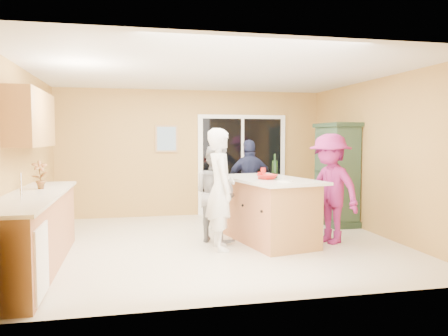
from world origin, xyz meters
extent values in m
plane|color=beige|center=(0.00, 0.00, 0.00)|extent=(5.50, 5.50, 0.00)
cube|color=silver|center=(0.00, 0.00, 2.60)|extent=(5.50, 5.00, 0.10)
cube|color=#E1BB5C|center=(0.00, 2.50, 1.30)|extent=(5.50, 0.10, 2.60)
cube|color=#E1BB5C|center=(0.00, -2.50, 1.30)|extent=(5.50, 0.10, 2.60)
cube|color=#E1BB5C|center=(-2.75, 0.00, 1.30)|extent=(0.10, 5.00, 2.60)
cube|color=#E1BB5C|center=(2.75, 0.00, 1.30)|extent=(0.10, 5.00, 2.60)
cube|color=#AE6A43|center=(-2.45, -0.90, 0.45)|extent=(0.60, 3.00, 0.90)
cube|color=white|center=(-2.44, -2.00, 0.40)|extent=(0.62, 0.60, 0.72)
cube|color=silver|center=(-2.44, -0.90, 0.92)|extent=(0.65, 3.05, 0.04)
cylinder|color=silver|center=(-2.45, -1.40, 1.09)|extent=(0.02, 0.02, 0.30)
cube|color=#AE6A43|center=(-2.58, -0.20, 1.88)|extent=(0.35, 1.60, 0.75)
cube|color=white|center=(1.05, 2.47, 1.05)|extent=(1.90, 0.05, 2.10)
cube|color=black|center=(1.05, 2.46, 1.05)|extent=(1.70, 0.03, 1.94)
cube|color=white|center=(1.05, 2.45, 1.05)|extent=(0.06, 0.04, 1.94)
cube|color=silver|center=(1.20, 2.44, 1.00)|extent=(0.02, 0.03, 0.12)
cube|color=#A57C52|center=(-0.55, 2.48, 1.60)|extent=(0.46, 0.03, 0.56)
cube|color=#4D739F|center=(-0.55, 2.47, 1.60)|extent=(0.38, 0.02, 0.48)
cube|color=#AE6A43|center=(0.82, -0.06, 0.47)|extent=(1.19, 1.81, 0.95)
cube|color=silver|center=(0.82, -0.06, 0.97)|extent=(1.39, 2.06, 0.04)
cube|color=black|center=(0.82, -0.06, 0.05)|extent=(1.09, 1.72, 0.11)
cube|color=#213624|center=(2.49, 0.98, 0.06)|extent=(0.52, 0.99, 0.11)
cube|color=#354F38|center=(2.49, 0.98, 0.94)|extent=(0.47, 0.94, 1.76)
cube|color=#213624|center=(2.49, 0.98, 1.85)|extent=(0.54, 1.03, 0.07)
imported|color=silver|center=(-0.01, -0.39, 0.88)|extent=(0.44, 0.65, 1.76)
imported|color=gray|center=(0.01, 0.10, 0.75)|extent=(0.89, 0.93, 1.51)
imported|color=#192038|center=(0.87, 1.18, 0.79)|extent=(0.94, 0.40, 1.58)
imported|color=#8B1E5F|center=(1.72, -0.34, 0.84)|extent=(0.99, 1.24, 1.68)
imported|color=red|center=(0.75, -0.22, 1.03)|extent=(0.38, 0.38, 0.07)
imported|color=#AA1113|center=(-2.45, -0.37, 1.13)|extent=(0.24, 0.20, 0.39)
cylinder|color=red|center=(0.67, -0.11, 1.04)|extent=(0.08, 0.08, 0.10)
cylinder|color=red|center=(0.90, 0.47, 1.06)|extent=(0.11, 0.11, 0.12)
cylinder|color=black|center=(0.92, -0.07, 1.13)|extent=(0.09, 0.09, 0.27)
cylinder|color=black|center=(0.92, -0.07, 1.32)|extent=(0.03, 0.03, 0.10)
cylinder|color=white|center=(0.89, -0.62, 1.00)|extent=(0.24, 0.24, 0.01)
camera|label=1|loc=(-1.26, -6.52, 1.62)|focal=35.00mm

